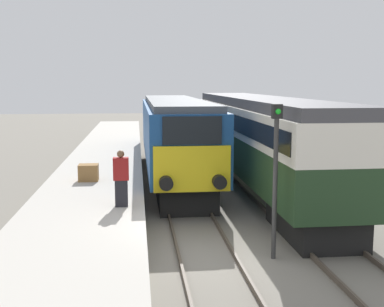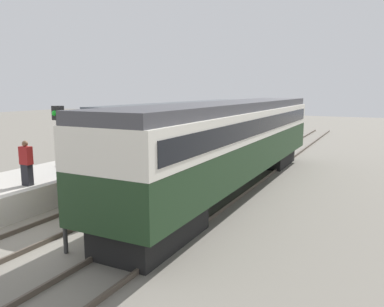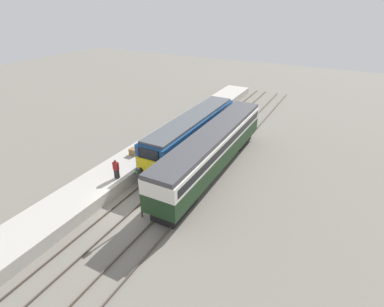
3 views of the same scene
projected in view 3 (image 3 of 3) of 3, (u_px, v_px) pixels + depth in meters
name	position (u px, v px, depth m)	size (l,w,h in m)	color
ground_plane	(126.00, 208.00, 22.10)	(120.00, 120.00, 0.00)	slate
platform_left	(151.00, 150.00, 29.53)	(3.50, 50.00, 0.95)	#B7B2A8
rails_near_track	(163.00, 175.00, 25.99)	(1.51, 60.00, 0.14)	#4C4238
rails_far_track	(198.00, 186.00, 24.58)	(1.50, 60.00, 0.14)	#4C4238
locomotive	(192.00, 132.00, 29.35)	(2.70, 14.96, 3.72)	black
passenger_carriage	(213.00, 147.00, 25.81)	(2.75, 17.38, 3.88)	black
person_on_platform	(116.00, 169.00, 23.62)	(0.44, 0.26, 1.63)	black
signal_post	(140.00, 189.00, 20.09)	(0.24, 0.28, 3.96)	#333333
luggage_crate	(134.00, 152.00, 27.40)	(0.70, 0.56, 0.60)	olive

